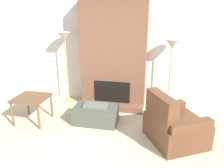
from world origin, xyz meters
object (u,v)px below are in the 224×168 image
armchair (172,127)px  floor_lamp_left (65,42)px  side_table (32,100)px  floor_lamp_right (172,50)px  ottoman (96,114)px

armchair → floor_lamp_left: floor_lamp_left is taller
side_table → floor_lamp_right: (2.83, 1.16, 0.95)m
ottoman → armchair: (1.53, -0.38, 0.10)m
floor_lamp_right → armchair: bearing=-88.5°
floor_lamp_left → floor_lamp_right: (2.50, 0.00, -0.10)m
ottoman → floor_lamp_left: size_ratio=0.50×
side_table → floor_lamp_right: size_ratio=0.40×
floor_lamp_left → floor_lamp_right: bearing=0.0°
ottoman → side_table: bearing=-171.5°
armchair → side_table: bearing=57.3°
side_table → armchair: bearing=-3.6°
ottoman → floor_lamp_left: 1.93m
ottoman → armchair: 1.58m
ottoman → floor_lamp_right: bearing=32.6°
ottoman → floor_lamp_left: floor_lamp_left is taller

